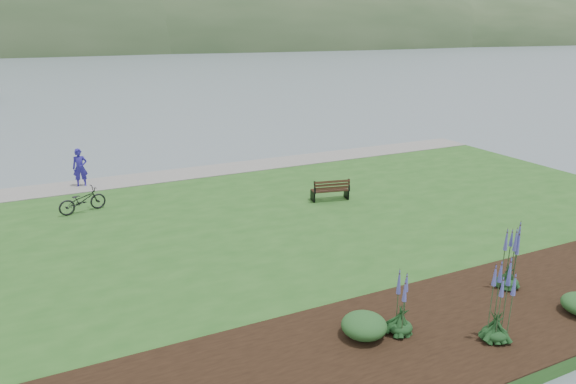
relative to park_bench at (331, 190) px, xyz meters
name	(u,v)px	position (x,y,z in m)	size (l,w,h in m)	color
ground	(253,222)	(-3.63, -0.03, -0.89)	(600.00, 600.00, 0.00)	slate
lawn	(273,235)	(-3.63, -2.03, -0.69)	(34.00, 20.00, 0.40)	#26581F
shoreline_path	(203,172)	(-3.63, 6.87, -0.47)	(34.00, 2.20, 0.03)	gray
garden_bed	(498,311)	(-0.63, -9.83, -0.47)	(24.00, 4.40, 0.04)	black
far_hillside	(121,51)	(16.37, 169.97, -0.89)	(580.00, 80.00, 38.00)	#334C2B
park_bench	(331,190)	(0.00, 0.00, 0.00)	(1.68, 0.95, 0.99)	black
person	(80,164)	(-9.50, 6.89, 0.57)	(0.77, 0.53, 2.12)	#292096
bicycle_a	(82,200)	(-9.77, 3.09, 0.01)	(1.89, 0.66, 0.99)	black
echium_0	(499,302)	(-1.75, -10.76, 0.55)	(0.62, 0.62, 2.32)	#133418
echium_1	(511,257)	(0.61, -9.00, 0.48)	(0.62, 0.62, 2.18)	#133418
echium_4	(401,306)	(-3.61, -9.54, 0.26)	(0.62, 0.62, 1.92)	#133418
shrub_0	(364,325)	(-4.48, -9.28, -0.17)	(1.11, 1.11, 0.55)	#1E4C21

